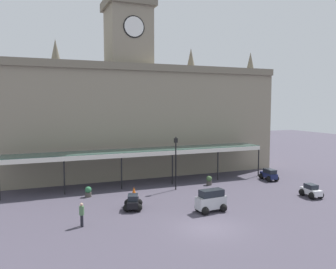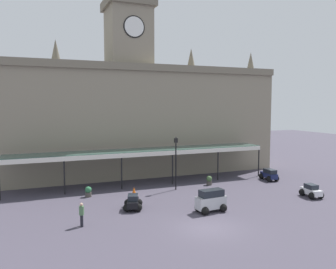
{
  "view_description": "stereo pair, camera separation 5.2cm",
  "coord_description": "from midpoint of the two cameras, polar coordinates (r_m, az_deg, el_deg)",
  "views": [
    {
      "loc": [
        -11.1,
        -20.06,
        8.43
      ],
      "look_at": [
        0.0,
        7.36,
        5.84
      ],
      "focal_mm": 36.64,
      "sensor_mm": 36.0,
      "label": 1
    },
    {
      "loc": [
        -11.05,
        -20.08,
        8.43
      ],
      "look_at": [
        0.0,
        7.36,
        5.84
      ],
      "focal_mm": 36.64,
      "sensor_mm": 36.0,
      "label": 2
    }
  ],
  "objects": [
    {
      "name": "car_silver_van",
      "position": [
        27.68,
        7.2,
        -11.02
      ],
      "size": [
        2.47,
        1.72,
        1.77
      ],
      "color": "#B2B5BA",
      "rests_on": "ground"
    },
    {
      "name": "planter_forecourt_centre",
      "position": [
        36.54,
        6.91,
        -7.59
      ],
      "size": [
        0.6,
        0.6,
        0.96
      ],
      "color": "#47423D",
      "rests_on": "ground"
    },
    {
      "name": "car_white_sedan",
      "position": [
        34.3,
        22.77,
        -8.76
      ],
      "size": [
        1.67,
        2.14,
        1.19
      ],
      "color": "silver",
      "rests_on": "ground"
    },
    {
      "name": "ground_plane",
      "position": [
        24.43,
        6.77,
        -15.22
      ],
      "size": [
        140.0,
        140.0,
        0.0
      ],
      "primitive_type": "plane",
      "color": "#443F4C"
    },
    {
      "name": "station_building",
      "position": [
        41.48,
        -6.45,
        3.14
      ],
      "size": [
        36.57,
        6.95,
        20.56
      ],
      "color": "gray",
      "rests_on": "ground"
    },
    {
      "name": "traffic_cone",
      "position": [
        32.71,
        -5.64,
        -9.3
      ],
      "size": [
        0.4,
        0.4,
        0.73
      ],
      "primitive_type": "cone",
      "color": "orange",
      "rests_on": "ground"
    },
    {
      "name": "car_navy_estate",
      "position": [
        40.15,
        16.51,
        -6.5
      ],
      "size": [
        1.7,
        2.33,
        1.27
      ],
      "color": "#19214C",
      "rests_on": "ground"
    },
    {
      "name": "planter_by_canopy",
      "position": [
        32.59,
        -13.07,
        -9.23
      ],
      "size": [
        0.6,
        0.6,
        0.96
      ],
      "color": "#47423D",
      "rests_on": "ground"
    },
    {
      "name": "victorian_lamppost",
      "position": [
        33.84,
        1.36,
        -3.8
      ],
      "size": [
        0.3,
        0.3,
        5.28
      ],
      "color": "black",
      "rests_on": "ground"
    },
    {
      "name": "entrance_canopy",
      "position": [
        36.33,
        -3.98,
        -2.77
      ],
      "size": [
        27.67,
        3.26,
        3.67
      ],
      "color": "#38564C",
      "rests_on": "ground"
    },
    {
      "name": "pedestrian_crossing_forecourt",
      "position": [
        25.02,
        -14.12,
        -12.64
      ],
      "size": [
        0.34,
        0.39,
        1.67
      ],
      "color": "black",
      "rests_on": "ground"
    },
    {
      "name": "car_black_sedan",
      "position": [
        28.35,
        -5.79,
        -11.26
      ],
      "size": [
        1.9,
        2.22,
        1.19
      ],
      "color": "black",
      "rests_on": "ground"
    }
  ]
}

